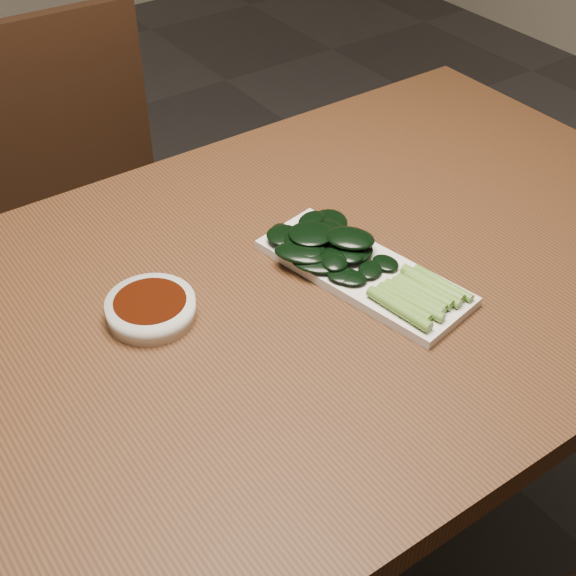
{
  "coord_description": "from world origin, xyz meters",
  "views": [
    {
      "loc": [
        -0.47,
        -0.69,
        1.45
      ],
      "look_at": [
        0.01,
        -0.01,
        0.76
      ],
      "focal_mm": 50.0,
      "sensor_mm": 36.0,
      "label": 1
    }
  ],
  "objects_px": {
    "sauce_bowl": "(151,308)",
    "serving_plate": "(363,272)",
    "gai_lan": "(342,254)",
    "table": "(277,330)",
    "chair_far": "(89,221)"
  },
  "relations": [
    {
      "from": "sauce_bowl",
      "to": "serving_plate",
      "type": "bearing_deg",
      "value": -18.25
    },
    {
      "from": "gai_lan",
      "to": "serving_plate",
      "type": "bearing_deg",
      "value": -66.28
    },
    {
      "from": "table",
      "to": "gai_lan",
      "type": "relative_size",
      "value": 4.54
    },
    {
      "from": "table",
      "to": "gai_lan",
      "type": "xyz_separation_m",
      "value": [
        0.1,
        -0.01,
        0.1
      ]
    },
    {
      "from": "table",
      "to": "gai_lan",
      "type": "distance_m",
      "value": 0.14
    },
    {
      "from": "table",
      "to": "serving_plate",
      "type": "xyz_separation_m",
      "value": [
        0.12,
        -0.04,
        0.08
      ]
    },
    {
      "from": "serving_plate",
      "to": "gai_lan",
      "type": "height_order",
      "value": "gai_lan"
    },
    {
      "from": "sauce_bowl",
      "to": "chair_far",
      "type": "bearing_deg",
      "value": 76.68
    },
    {
      "from": "table",
      "to": "chair_far",
      "type": "height_order",
      "value": "chair_far"
    },
    {
      "from": "sauce_bowl",
      "to": "gai_lan",
      "type": "xyz_separation_m",
      "value": [
        0.27,
        -0.06,
        0.01
      ]
    },
    {
      "from": "gai_lan",
      "to": "chair_far",
      "type": "bearing_deg",
      "value": 99.68
    },
    {
      "from": "chair_far",
      "to": "sauce_bowl",
      "type": "distance_m",
      "value": 0.7
    },
    {
      "from": "sauce_bowl",
      "to": "gai_lan",
      "type": "height_order",
      "value": "gai_lan"
    },
    {
      "from": "chair_far",
      "to": "serving_plate",
      "type": "xyz_separation_m",
      "value": [
        0.13,
        -0.72,
        0.27
      ]
    },
    {
      "from": "chair_far",
      "to": "sauce_bowl",
      "type": "xyz_separation_m",
      "value": [
        -0.15,
        -0.63,
        0.28
      ]
    }
  ]
}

